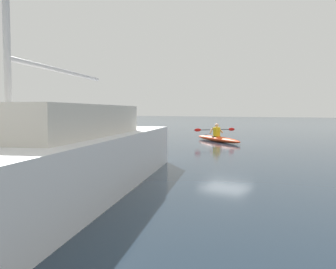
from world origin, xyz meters
TOP-DOWN VIEW (x-y plane):
  - ground_plane at (0.00, 0.00)m, footprint 160.00×160.00m
  - kayak at (0.52, -0.02)m, footprint 4.07×3.06m
  - kayaker at (0.61, -0.08)m, footprint 1.45×2.07m
  - sailboat_end_of_pier at (-2.50, 13.52)m, footprint 7.19×11.11m

SIDE VIEW (x-z plane):
  - ground_plane at x=0.00m, z-range 0.00..0.00m
  - kayak at x=0.52m, z-range 0.00..0.29m
  - kayaker at x=0.61m, z-range 0.22..0.92m
  - sailboat_end_of_pier at x=-2.50m, z-range -5.64..7.11m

